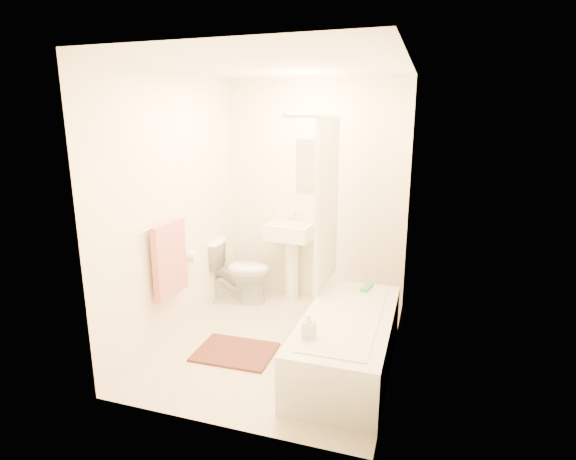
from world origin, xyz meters
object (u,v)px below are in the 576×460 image
(toilet, at_px, (239,271))
(bathtub, at_px, (347,341))
(soap_bottle, at_px, (309,327))
(sink, at_px, (291,258))
(bath_mat, at_px, (235,352))

(toilet, relative_size, bathtub, 0.45)
(toilet, distance_m, soap_bottle, 1.90)
(soap_bottle, bearing_deg, sink, 111.50)
(bathtub, relative_size, bath_mat, 2.37)
(bath_mat, bearing_deg, bathtub, 5.58)
(sink, xyz_separation_m, soap_bottle, (0.68, -1.72, 0.06))
(bathtub, xyz_separation_m, soap_bottle, (-0.20, -0.46, 0.31))
(toilet, height_order, soap_bottle, toilet)
(sink, height_order, bathtub, sink)
(toilet, bearing_deg, soap_bottle, -149.34)
(sink, distance_m, bath_mat, 1.43)
(toilet, xyz_separation_m, sink, (0.52, 0.26, 0.12))
(soap_bottle, bearing_deg, bathtub, 66.52)
(bath_mat, bearing_deg, soap_bottle, -25.96)
(toilet, xyz_separation_m, soap_bottle, (1.20, -1.46, 0.19))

